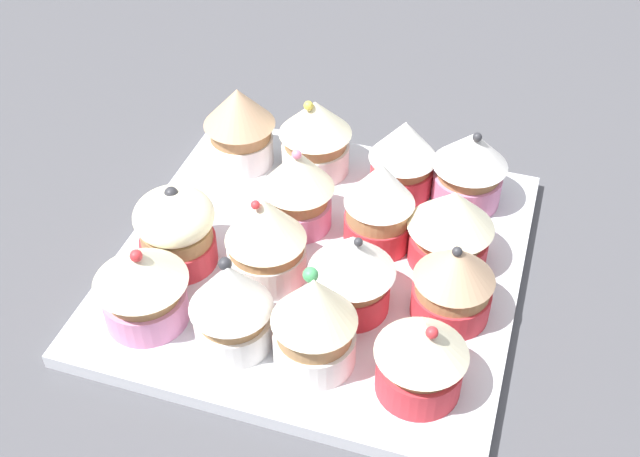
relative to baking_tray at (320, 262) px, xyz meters
The scene contains 17 objects.
ground_plane 2.10cm from the baking_tray, ahead, with size 180.00×180.00×3.00cm, color #4C4C51.
baking_tray is the anchor object (origin of this frame).
cupcake_0 14.74cm from the baking_tray, 135.38° to the right, with size 6.76×6.76×7.06cm.
cupcake_1 11.53cm from the baking_tray, 107.31° to the right, with size 5.83×5.83×7.83cm.
cupcake_2 11.33cm from the baking_tray, 74.49° to the right, with size 5.86×5.86×8.27cm.
cupcake_3 14.85cm from the baking_tray, 45.10° to the right, with size 6.21×6.21×6.72cm.
cupcake_4 11.69cm from the baking_tray, 160.43° to the right, with size 6.19×6.19×6.82cm.
cupcake_5 6.26cm from the baking_tray, 136.89° to the right, with size 6.14×6.14×7.70cm.
cupcake_6 7.11cm from the baking_tray, 48.79° to the right, with size 6.37×6.37×7.14cm.
cupcake_7 11.86cm from the baking_tray, 14.31° to the right, with size 5.87×5.87×6.68cm.
cupcake_8 6.30cm from the baking_tray, 131.05° to the left, with size 5.88×5.88×7.68cm.
cupcake_9 6.74cm from the baking_tray, 39.12° to the left, with size 5.56×5.56×7.82cm.
cupcake_10 10.81cm from the baking_tray, 16.48° to the left, with size 6.70×6.70×6.75cm.
cupcake_11 15.15cm from the baking_tray, 136.92° to the left, with size 6.32×6.32×7.57cm.
cupcake_12 12.24cm from the baking_tray, 109.64° to the left, with size 6.37×6.37×7.36cm.
cupcake_13 11.74cm from the baking_tray, 67.77° to the left, with size 5.81×5.81×7.12cm.
cupcake_14 14.85cm from the baking_tray, 47.02° to the left, with size 6.26×6.26×7.25cm.
Camera 1 is at (13.94, -43.87, 45.39)cm, focal length 45.16 mm.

